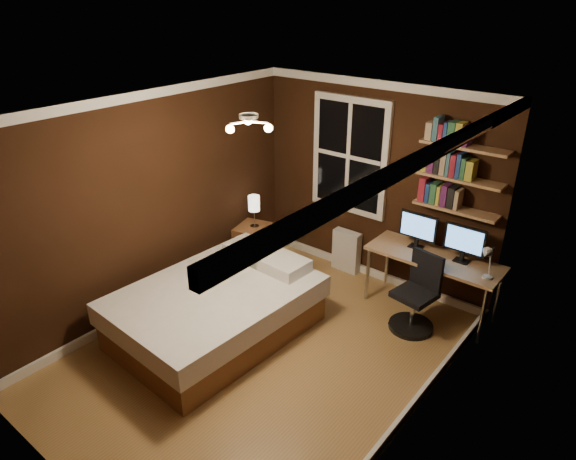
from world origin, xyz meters
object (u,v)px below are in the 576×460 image
Objects in this scene: nightstand at (255,246)px; radiator at (346,251)px; desk at (434,261)px; desk_lamp at (488,262)px; monitor_left at (418,231)px; monitor_right at (464,244)px; office_chair at (416,302)px; bed at (218,309)px; bedside_lamp at (254,212)px.

nightstand reaches higher than radiator.
desk_lamp is at bearing -15.74° from desk.
desk is (2.30, 0.46, 0.37)m from nightstand.
monitor_left and monitor_right have the same top height.
office_chair is (0.02, -0.41, -0.33)m from desk.
monitor_right reaches higher than nightstand.
bed is at bearing -143.18° from desk_lamp.
desk_lamp is at bearing -11.10° from radiator.
radiator is 0.38× the size of desk.
monitor_right is 0.81m from office_chair.
nightstand is at bearing 0.00° from bedside_lamp.
radiator is at bearing 164.44° from office_chair.
monitor_right is 1.01× the size of desk_lamp.
monitor_left reaches higher than office_chair.
bedside_lamp is 1.32m from radiator.
nightstand is 2.71m from monitor_right.
office_chair is (1.29, -0.60, 0.04)m from radiator.
bedside_lamp is at bearing -147.81° from radiator.
monitor_left reaches higher than bedside_lamp.
office_chair reaches higher than bed.
monitor_left reaches higher than desk.
desk_lamp is at bearing -35.95° from monitor_right.
bedside_lamp reaches higher than radiator.
bedside_lamp is 0.99× the size of desk_lamp.
monitor_right is (2.58, 0.53, 0.14)m from bedside_lamp.
nightstand is 0.64× the size of office_chair.
bed reaches higher than nightstand.
monitor_right is 0.50× the size of office_chair.
bedside_lamp is 0.29× the size of desk.
desk is 0.71m from desk_lamp.
monitor_right reaches higher than radiator.
office_chair is at bearing 44.53° from bed.
desk_lamp is (0.35, -0.25, 0.01)m from monitor_right.
bed is 3.81× the size of radiator.
monitor_left is at bearing 58.15° from bed.
monitor_left is at bearing 180.00° from monitor_right.
desk_lamp is (2.22, 1.66, 0.63)m from bed.
desk_lamp is at bearing 39.82° from bed.
desk_lamp is (2.93, 0.28, 0.15)m from bedside_lamp.
bedside_lamp is 2.37m from office_chair.
desk is (1.27, -0.20, 0.37)m from radiator.
radiator is 2.04m from desk_lamp.
desk_lamp is (1.89, -0.37, 0.65)m from radiator.
radiator is 1.28× the size of desk_lamp.
bed is 4.88× the size of desk_lamp.
monitor_right reaches higher than bed.
radiator is 0.64× the size of office_chair.
bed is 1.55m from nightstand.
desk_lamp is (0.89, -0.25, 0.01)m from monitor_left.
bedside_lamp is (0.00, 0.00, 0.50)m from nightstand.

